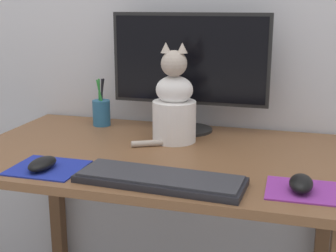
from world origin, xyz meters
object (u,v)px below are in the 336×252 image
at_px(monitor, 190,66).
at_px(computer_mouse_right, 301,183).
at_px(cat, 174,106).
at_px(keyboard, 160,179).
at_px(pen_cup, 101,112).
at_px(computer_mouse_left, 42,164).

bearing_deg(monitor, computer_mouse_right, -50.11).
distance_m(computer_mouse_right, cat, 0.55).
bearing_deg(cat, computer_mouse_right, -46.23).
distance_m(keyboard, pen_cup, 0.64).
xyz_separation_m(computer_mouse_left, cat, (0.28, 0.38, 0.10)).
distance_m(monitor, computer_mouse_right, 0.66).
relative_size(computer_mouse_right, cat, 0.31).
distance_m(monitor, keyboard, 0.57).
distance_m(computer_mouse_left, computer_mouse_right, 0.70).
relative_size(computer_mouse_right, pen_cup, 0.58).
xyz_separation_m(monitor, keyboard, (0.05, -0.52, -0.23)).
bearing_deg(pen_cup, computer_mouse_right, -32.30).
bearing_deg(keyboard, computer_mouse_left, -176.96).
bearing_deg(monitor, keyboard, -84.69).
height_order(computer_mouse_left, computer_mouse_right, computer_mouse_right).
xyz_separation_m(keyboard, pen_cup, (-0.39, 0.51, 0.04)).
bearing_deg(cat, monitor, 75.47).
relative_size(keyboard, computer_mouse_right, 4.32).
relative_size(monitor, computer_mouse_right, 5.43).
bearing_deg(pen_cup, keyboard, -52.65).
xyz_separation_m(keyboard, computer_mouse_right, (0.35, 0.04, 0.01)).
bearing_deg(computer_mouse_right, pen_cup, 147.70).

